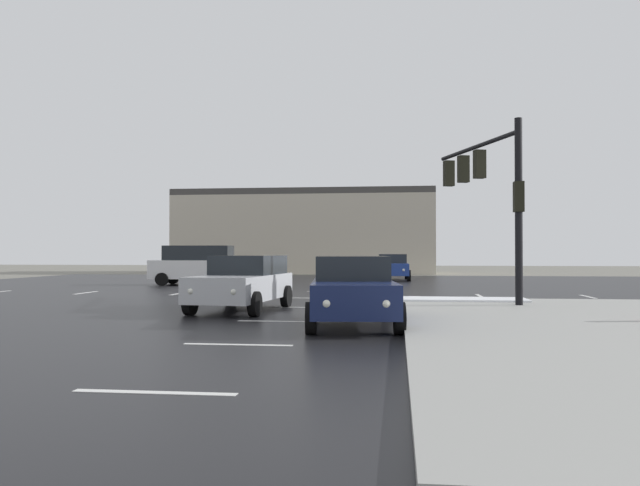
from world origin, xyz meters
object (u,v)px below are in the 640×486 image
Objects in this scene: traffic_signal_mast at (488,182)px; suv_white at (199,264)px; sedan_blue at (393,266)px; sedan_silver at (244,281)px; sedan_navy at (352,289)px.

suv_white is at bearing 31.86° from traffic_signal_mast.
traffic_signal_mast is 18.60m from sedan_blue.
traffic_signal_mast is at bearing 119.35° from sedan_silver.
suv_white reaches higher than sedan_silver.
sedan_blue is 0.98× the size of sedan_navy.
sedan_silver is (-7.35, -3.24, -3.15)m from traffic_signal_mast.
suv_white is (-13.16, 10.84, -2.91)m from traffic_signal_mast.
traffic_signal_mast is 17.29m from suv_white.
sedan_blue is 21.67m from sedan_silver.
traffic_signal_mast is 1.21× the size of sedan_silver.
sedan_silver is 15.23m from suv_white.
sedan_blue is 0.93× the size of suv_white.
sedan_blue is 24.68m from sedan_navy.
sedan_blue is at bearing 174.64° from sedan_silver.
traffic_signal_mast reaches higher than sedan_blue.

